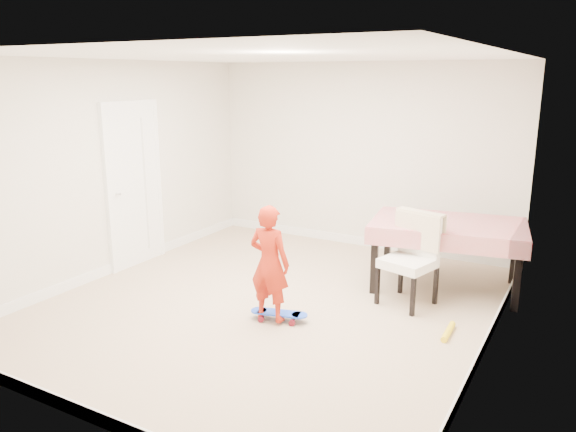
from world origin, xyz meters
The scene contains 16 objects.
ground centered at (0.00, 0.00, 0.00)m, with size 5.00×5.00×0.00m, color tan.
ceiling centered at (0.00, 0.00, 2.58)m, with size 4.50×5.00×0.04m, color white.
wall_back centered at (0.00, 2.48, 1.30)m, with size 4.50×0.04×2.60m, color beige.
wall_front centered at (0.00, -2.48, 1.30)m, with size 4.50×0.04×2.60m, color beige.
wall_left centered at (-2.23, 0.00, 1.30)m, with size 0.04×5.00×2.60m, color beige.
wall_right centered at (2.23, 0.00, 1.30)m, with size 0.04×5.00×2.60m, color beige.
door centered at (-2.22, 0.30, 1.02)m, with size 0.10×0.94×2.11m, color white.
baseboard_back centered at (0.00, 2.49, 0.06)m, with size 4.50×0.02×0.12m, color white.
baseboard_front centered at (0.00, -2.49, 0.06)m, with size 4.50×0.02×0.12m, color white.
baseboard_left centered at (-2.24, 0.00, 0.06)m, with size 0.02×5.00×0.12m, color white.
baseboard_right centered at (2.24, 0.00, 0.06)m, with size 0.02×5.00×0.12m, color white.
dining_table centered at (1.53, 1.38, 0.40)m, with size 1.69×1.06×0.80m, color #B80913, non-canonical shape.
dining_chair centered at (1.29, 0.70, 0.50)m, with size 0.55×0.63×1.00m, color white, non-canonical shape.
skateboard centered at (0.30, -0.34, 0.04)m, with size 0.59×0.21×0.09m, color blue, non-canonical shape.
child centered at (0.24, -0.42, 0.59)m, with size 0.43×0.28×1.18m, color #B62512.
foam_toy centered at (1.88, 0.18, 0.03)m, with size 0.06×0.06×0.40m, color yellow.
Camera 1 is at (2.96, -4.88, 2.42)m, focal length 35.00 mm.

